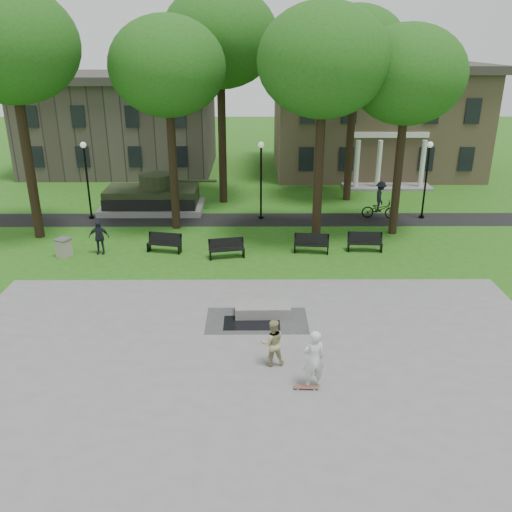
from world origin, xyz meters
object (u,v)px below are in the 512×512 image
(concrete_block, at_px, (263,310))
(skateboarder, at_px, (314,359))
(trash_bin, at_px, (64,248))
(park_bench_0, at_px, (164,242))
(cyclist, at_px, (380,203))
(friend_watching, at_px, (272,343))

(concrete_block, relative_size, skateboarder, 1.10)
(concrete_block, distance_m, trash_bin, 11.91)
(concrete_block, relative_size, park_bench_0, 1.19)
(park_bench_0, bearing_deg, cyclist, 36.03)
(cyclist, height_order, trash_bin, cyclist)
(concrete_block, xyz_separation_m, park_bench_0, (-5.01, 7.06, 0.28))
(concrete_block, bearing_deg, friend_watching, -85.83)
(friend_watching, distance_m, park_bench_0, 11.88)
(friend_watching, bearing_deg, cyclist, -122.85)
(park_bench_0, bearing_deg, concrete_block, -43.05)
(friend_watching, height_order, cyclist, cyclist)
(friend_watching, bearing_deg, park_bench_0, -72.74)
(skateboarder, relative_size, trash_bin, 2.08)
(skateboarder, bearing_deg, trash_bin, -61.15)
(skateboarder, height_order, trash_bin, skateboarder)
(concrete_block, bearing_deg, skateboarder, -72.68)
(concrete_block, xyz_separation_m, cyclist, (7.44, 12.72, 0.70))
(friend_watching, xyz_separation_m, park_bench_0, (-5.27, 10.64, -0.33))
(friend_watching, relative_size, trash_bin, 1.74)
(concrete_block, relative_size, trash_bin, 2.29)
(park_bench_0, bearing_deg, skateboarder, -49.70)
(skateboarder, bearing_deg, concrete_block, -89.61)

